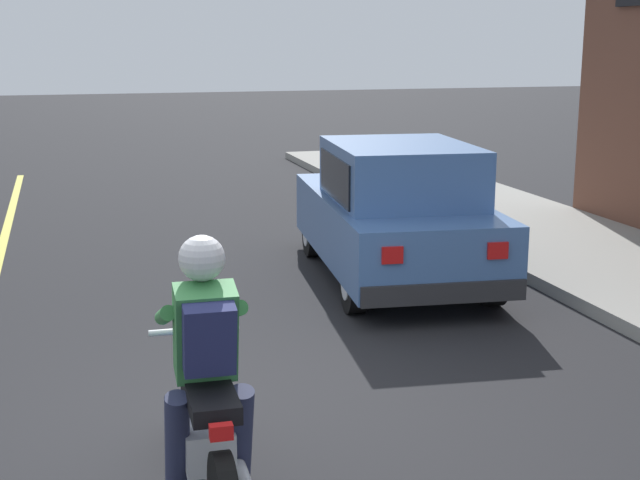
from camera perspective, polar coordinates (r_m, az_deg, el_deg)
ground_plane at (r=6.38m, az=-6.26°, el=-12.11°), size 80.00×80.00×0.00m
sidewalk_curb at (r=10.99m, az=18.64°, el=-1.62°), size 2.60×22.00×0.14m
motorcycle_with_rider at (r=5.23m, az=-7.32°, el=-9.79°), size 0.56×2.02×1.62m
car_hatchback at (r=9.99m, az=4.84°, el=1.70°), size 2.01×3.92×1.57m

